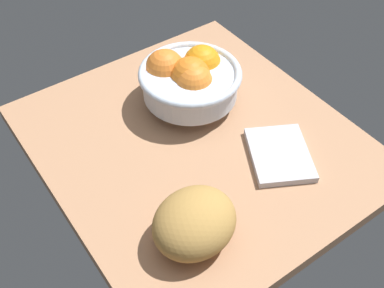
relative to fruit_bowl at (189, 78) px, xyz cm
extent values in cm
cube|color=#AE7D5A|center=(-10.45, 5.49, -7.83)|extent=(65.45, 59.25, 3.00)
cylinder|color=silver|center=(-0.61, 0.11, -5.03)|extent=(9.77, 9.77, 2.59)
cylinder|color=silver|center=(-0.61, 0.11, -0.98)|extent=(20.07, 20.07, 5.52)
torus|color=silver|center=(-0.61, 0.11, 1.78)|extent=(21.67, 21.67, 1.60)
sphere|color=orange|center=(-2.45, 0.50, 0.69)|extent=(7.96, 7.96, 7.96)
sphere|color=orange|center=(4.71, 2.90, 0.79)|extent=(8.55, 8.55, 8.55)
sphere|color=orange|center=(1.68, -4.62, 0.73)|extent=(8.20, 8.20, 8.20)
sphere|color=orange|center=(-0.61, 0.11, 0.66)|extent=(7.78, 7.78, 7.78)
sphere|color=orange|center=(-0.61, 0.11, 0.81)|extent=(8.61, 8.61, 8.61)
ellipsoid|color=#B08341|center=(-29.12, 19.37, -1.72)|extent=(15.17, 16.78, 9.21)
cube|color=silver|center=(-23.77, -4.89, -5.59)|extent=(18.05, 16.72, 1.47)
camera|label=1|loc=(-64.59, 44.98, 63.32)|focal=44.55mm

